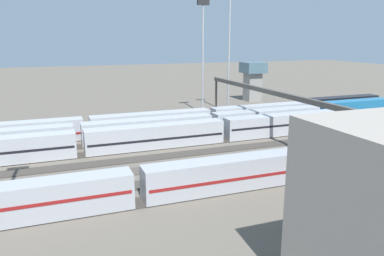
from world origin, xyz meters
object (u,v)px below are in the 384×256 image
object	(u,v)px
light_mast_0	(230,26)
train_on_track_3	(201,124)
train_on_track_8	(306,162)
train_on_track_4	(80,143)
light_mast_2	(203,42)
train_on_track_2	(141,123)
signal_gantry	(267,95)
control_tower	(253,78)

from	to	relation	value
light_mast_0	train_on_track_3	bearing A→B (deg)	51.08
train_on_track_3	train_on_track_8	world-z (taller)	same
train_on_track_3	train_on_track_8	bearing A→B (deg)	100.11
train_on_track_4	light_mast_2	world-z (taller)	light_mast_2
train_on_track_4	train_on_track_8	world-z (taller)	train_on_track_8
train_on_track_3	light_mast_0	bearing A→B (deg)	-128.92
train_on_track_3	light_mast_0	distance (m)	28.91
train_on_track_2	light_mast_0	bearing A→B (deg)	-152.83
train_on_track_8	signal_gantry	world-z (taller)	signal_gantry
train_on_track_3	train_on_track_8	size ratio (longest dim) A/B	1.00
train_on_track_2	signal_gantry	size ratio (longest dim) A/B	2.55
train_on_track_8	light_mast_0	bearing A→B (deg)	-102.80
light_mast_2	signal_gantry	size ratio (longest dim) A/B	0.58
train_on_track_4	train_on_track_8	xyz separation A→B (m)	(-26.48, 20.00, 0.06)
train_on_track_3	light_mast_2	world-z (taller)	light_mast_2
light_mast_2	signal_gantry	xyz separation A→B (m)	(-2.78, 23.71, -8.93)
train_on_track_8	train_on_track_2	bearing A→B (deg)	-63.97
light_mast_0	signal_gantry	distance (m)	25.93
train_on_track_3	signal_gantry	size ratio (longest dim) A/B	2.01
light_mast_2	train_on_track_8	bearing A→B (deg)	85.34
train_on_track_2	light_mast_2	size ratio (longest dim) A/B	4.40
train_on_track_3	train_on_track_2	world-z (taller)	same
train_on_track_2	control_tower	size ratio (longest dim) A/B	10.40
train_on_track_2	train_on_track_8	xyz separation A→B (m)	(-14.65, 30.00, 0.03)
train_on_track_3	train_on_track_4	distance (m)	22.58
train_on_track_8	light_mast_0	xyz separation A→B (m)	(-9.65, -42.47, 18.21)
light_mast_2	control_tower	distance (m)	26.48
train_on_track_4	light_mast_0	distance (m)	46.31
train_on_track_3	light_mast_0	world-z (taller)	light_mast_0
train_on_track_2	train_on_track_8	size ratio (longest dim) A/B	1.27
train_on_track_2	train_on_track_4	bearing A→B (deg)	40.21
train_on_track_3	train_on_track_4	bearing A→B (deg)	12.79
train_on_track_4	light_mast_2	bearing A→B (deg)	-141.71
control_tower	train_on_track_4	bearing A→B (deg)	35.72
train_on_track_2	train_on_track_8	bearing A→B (deg)	116.03
light_mast_2	train_on_track_4	bearing A→B (deg)	38.29
signal_gantry	train_on_track_8	bearing A→B (deg)	72.42
train_on_track_4	train_on_track_8	bearing A→B (deg)	142.93
train_on_track_8	signal_gantry	size ratio (longest dim) A/B	2.01
light_mast_2	signal_gantry	world-z (taller)	light_mast_2
train_on_track_4	control_tower	world-z (taller)	control_tower
train_on_track_8	light_mast_2	xyz separation A→B (m)	(-3.56, -43.71, 14.65)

